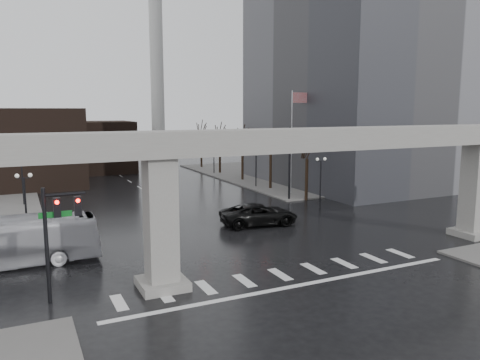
# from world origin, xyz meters

# --- Properties ---
(ground) EXTENTS (160.00, 160.00, 0.00)m
(ground) POSITION_xyz_m (0.00, 0.00, 0.00)
(ground) COLOR black
(ground) RESTS_ON ground
(sidewalk_ne) EXTENTS (28.00, 36.00, 0.15)m
(sidewalk_ne) POSITION_xyz_m (26.00, 36.00, 0.07)
(sidewalk_ne) COLOR #625F5D
(sidewalk_ne) RESTS_ON ground
(elevated_guideway) EXTENTS (48.00, 2.60, 8.70)m
(elevated_guideway) POSITION_xyz_m (1.26, 0.00, 6.88)
(elevated_guideway) COLOR gray
(elevated_guideway) RESTS_ON ground
(office_tower) EXTENTS (22.00, 26.00, 42.00)m
(office_tower) POSITION_xyz_m (28.00, 26.00, 21.00)
(office_tower) COLOR slate
(office_tower) RESTS_ON ground
(building_far_left) EXTENTS (16.00, 14.00, 10.00)m
(building_far_left) POSITION_xyz_m (-14.00, 42.00, 5.00)
(building_far_left) COLOR black
(building_far_left) RESTS_ON ground
(building_far_mid) EXTENTS (10.00, 10.00, 8.00)m
(building_far_mid) POSITION_xyz_m (-2.00, 52.00, 4.00)
(building_far_mid) COLOR black
(building_far_mid) RESTS_ON ground
(smokestack) EXTENTS (3.60, 3.60, 30.00)m
(smokestack) POSITION_xyz_m (6.00, 46.00, 13.35)
(smokestack) COLOR silver
(smokestack) RESTS_ON ground
(signal_mast_arm) EXTENTS (12.12, 0.43, 8.00)m
(signal_mast_arm) POSITION_xyz_m (8.99, 18.80, 5.83)
(signal_mast_arm) COLOR black
(signal_mast_arm) RESTS_ON ground
(signal_left_pole) EXTENTS (2.30, 0.30, 6.00)m
(signal_left_pole) POSITION_xyz_m (-12.25, 0.50, 4.07)
(signal_left_pole) COLOR black
(signal_left_pole) RESTS_ON ground
(flagpole_assembly) EXTENTS (2.06, 0.12, 12.00)m
(flagpole_assembly) POSITION_xyz_m (15.29, 22.00, 7.53)
(flagpole_assembly) COLOR silver
(flagpole_assembly) RESTS_ON ground
(lamp_right_0) EXTENTS (1.22, 0.32, 5.11)m
(lamp_right_0) POSITION_xyz_m (13.50, 14.00, 3.47)
(lamp_right_0) COLOR black
(lamp_right_0) RESTS_ON ground
(lamp_right_1) EXTENTS (1.22, 0.32, 5.11)m
(lamp_right_1) POSITION_xyz_m (13.50, 28.00, 3.47)
(lamp_right_1) COLOR black
(lamp_right_1) RESTS_ON ground
(lamp_right_2) EXTENTS (1.22, 0.32, 5.11)m
(lamp_right_2) POSITION_xyz_m (13.50, 42.00, 3.47)
(lamp_right_2) COLOR black
(lamp_right_2) RESTS_ON ground
(lamp_left_0) EXTENTS (1.22, 0.32, 5.11)m
(lamp_left_0) POSITION_xyz_m (-13.50, 14.00, 3.47)
(lamp_left_0) COLOR black
(lamp_left_0) RESTS_ON ground
(lamp_left_1) EXTENTS (1.22, 0.32, 5.11)m
(lamp_left_1) POSITION_xyz_m (-13.50, 28.00, 3.47)
(lamp_left_1) COLOR black
(lamp_left_1) RESTS_ON ground
(lamp_left_2) EXTENTS (1.22, 0.32, 5.11)m
(lamp_left_2) POSITION_xyz_m (-13.50, 42.00, 3.47)
(lamp_left_2) COLOR black
(lamp_left_2) RESTS_ON ground
(tree_right_0) EXTENTS (1.09, 1.58, 7.50)m
(tree_right_0) POSITION_xyz_m (14.53, 18.02, 2.79)
(tree_right_0) COLOR black
(tree_right_0) RESTS_ON ground
(tree_right_1) EXTENTS (1.09, 1.61, 7.67)m
(tree_right_1) POSITION_xyz_m (14.53, 26.02, 2.85)
(tree_right_1) COLOR black
(tree_right_1) RESTS_ON ground
(tree_right_2) EXTENTS (1.10, 1.63, 7.85)m
(tree_right_2) POSITION_xyz_m (14.53, 34.02, 2.91)
(tree_right_2) COLOR black
(tree_right_2) RESTS_ON ground
(tree_right_3) EXTENTS (1.11, 1.66, 8.02)m
(tree_right_3) POSITION_xyz_m (14.53, 42.02, 2.98)
(tree_right_3) COLOR black
(tree_right_3) RESTS_ON ground
(tree_right_4) EXTENTS (1.12, 1.69, 8.19)m
(tree_right_4) POSITION_xyz_m (14.53, 50.02, 3.04)
(tree_right_4) COLOR black
(tree_right_4) RESTS_ON ground
(pickup_truck) EXTENTS (7.01, 3.89, 1.86)m
(pickup_truck) POSITION_xyz_m (4.60, 10.37, 0.93)
(pickup_truck) COLOR black
(pickup_truck) RESTS_ON ground
(city_bus) EXTENTS (11.28, 2.88, 3.13)m
(city_bus) POSITION_xyz_m (-14.81, 7.58, 1.56)
(city_bus) COLOR silver
(city_bus) RESTS_ON ground
(far_car) EXTENTS (2.27, 4.13, 1.33)m
(far_car) POSITION_xyz_m (-1.78, 20.79, 0.66)
(far_car) COLOR black
(far_car) RESTS_ON ground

